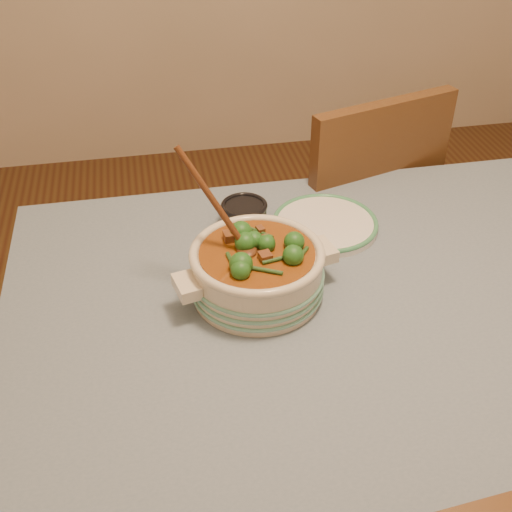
{
  "coord_description": "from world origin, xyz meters",
  "views": [
    {
      "loc": [
        -0.5,
        -0.97,
        1.64
      ],
      "look_at": [
        -0.3,
        0.08,
        0.85
      ],
      "focal_mm": 45.0,
      "sensor_mm": 36.0,
      "label": 1
    }
  ],
  "objects": [
    {
      "name": "dining_table",
      "position": [
        0.0,
        0.0,
        0.66
      ],
      "size": [
        1.68,
        1.08,
        0.76
      ],
      "color": "#5A321D",
      "rests_on": "floor"
    },
    {
      "name": "floor",
      "position": [
        0.0,
        0.0,
        0.0
      ],
      "size": [
        4.5,
        4.5,
        0.0
      ],
      "primitive_type": "plane",
      "color": "#442313",
      "rests_on": "ground"
    },
    {
      "name": "condiment_bowl",
      "position": [
        -0.28,
        0.35,
        0.79
      ],
      "size": [
        0.14,
        0.14,
        0.06
      ],
      "rotation": [
        0.0,
        0.0,
        -0.31
      ],
      "color": "black",
      "rests_on": "dining_table"
    },
    {
      "name": "stew_casserole",
      "position": [
        -0.3,
        0.07,
        0.83
      ],
      "size": [
        0.36,
        0.33,
        0.33
      ],
      "rotation": [
        0.0,
        0.0,
        0.22
      ],
      "color": "beige",
      "rests_on": "dining_table"
    },
    {
      "name": "white_plate",
      "position": [
        -0.08,
        0.29,
        0.77
      ],
      "size": [
        0.31,
        0.31,
        0.02
      ],
      "rotation": [
        0.0,
        0.0,
        -0.25
      ],
      "color": "white",
      "rests_on": "dining_table"
    },
    {
      "name": "chair_far",
      "position": [
        0.12,
        0.66,
        0.55
      ],
      "size": [
        0.56,
        0.56,
        0.96
      ],
      "rotation": [
        0.0,
        0.0,
        3.43
      ],
      "color": "brown",
      "rests_on": "floor"
    }
  ]
}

